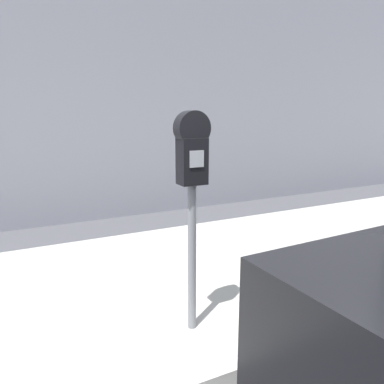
% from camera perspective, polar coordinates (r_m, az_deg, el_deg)
% --- Properties ---
extents(sidewalk, '(24.00, 2.80, 0.12)m').
position_cam_1_polar(sidewalk, '(3.73, -2.27, -13.34)').
color(sidewalk, '#ADAAA3').
rests_on(sidewalk, ground_plane).
extents(building_facade, '(24.00, 0.30, 5.90)m').
position_cam_1_polar(building_facade, '(6.13, -14.16, 24.01)').
color(building_facade, gray).
rests_on(building_facade, ground_plane).
extents(parking_meter, '(0.23, 0.14, 1.55)m').
position_cam_1_polar(parking_meter, '(2.50, 0.00, 2.82)').
color(parking_meter, slate).
rests_on(parking_meter, sidewalk).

